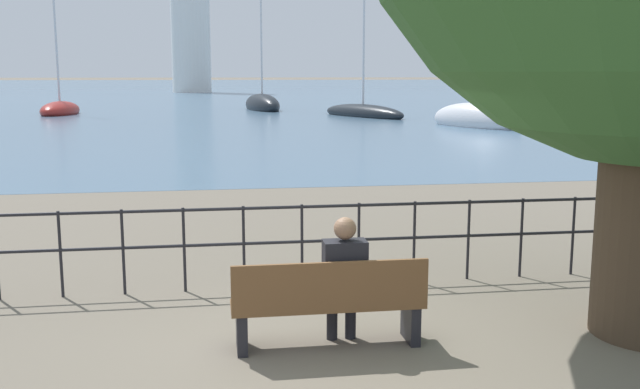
# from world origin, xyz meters

# --- Properties ---
(ground_plane) EXTENTS (1000.00, 1000.00, 0.00)m
(ground_plane) POSITION_xyz_m (0.00, 0.00, 0.00)
(ground_plane) COLOR #706656
(harbor_water) EXTENTS (600.00, 300.00, 0.01)m
(harbor_water) POSITION_xyz_m (0.00, 159.82, 0.00)
(harbor_water) COLOR slate
(harbor_water) RESTS_ON ground_plane
(park_bench) EXTENTS (1.89, 0.45, 0.90)m
(park_bench) POSITION_xyz_m (0.00, -0.06, 0.44)
(park_bench) COLOR brown
(park_bench) RESTS_ON ground_plane
(seated_person_left) EXTENTS (0.42, 0.35, 1.29)m
(seated_person_left) POSITION_xyz_m (0.17, 0.01, 0.71)
(seated_person_left) COLOR black
(seated_person_left) RESTS_ON ground_plane
(promenade_railing) EXTENTS (10.19, 0.04, 1.05)m
(promenade_railing) POSITION_xyz_m (0.00, 2.00, 0.69)
(promenade_railing) COLOR black
(promenade_railing) RESTS_ON ground_plane
(sailboat_0) EXTENTS (3.85, 6.26, 8.38)m
(sailboat_0) POSITION_xyz_m (12.12, 27.88, 0.38)
(sailboat_0) COLOR silver
(sailboat_0) RESTS_ON ground_plane
(sailboat_1) EXTENTS (4.65, 7.89, 7.42)m
(sailboat_1) POSITION_xyz_m (8.30, 37.24, 0.25)
(sailboat_1) COLOR black
(sailboat_1) RESTS_ON ground_plane
(sailboat_3) EXTENTS (3.09, 7.34, 11.63)m
(sailboat_3) POSITION_xyz_m (2.66, 46.53, 0.39)
(sailboat_3) COLOR black
(sailboat_3) RESTS_ON ground_plane
(sailboat_4) EXTENTS (2.57, 5.38, 11.43)m
(sailboat_4) POSITION_xyz_m (-10.91, 42.49, 0.33)
(sailboat_4) COLOR maroon
(sailboat_4) RESTS_ON ground_plane
(harbor_lighthouse) EXTENTS (5.49, 5.49, 25.74)m
(harbor_lighthouse) POSITION_xyz_m (-3.71, 98.11, 11.97)
(harbor_lighthouse) COLOR white
(harbor_lighthouse) RESTS_ON ground_plane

